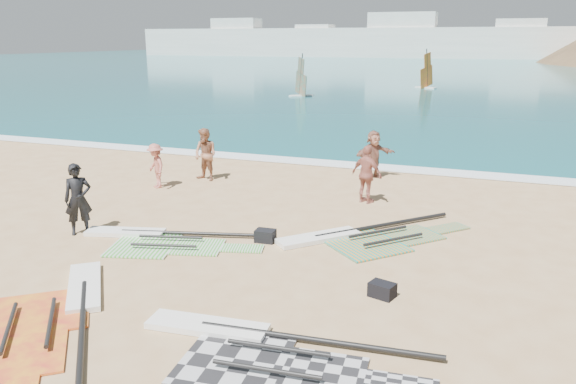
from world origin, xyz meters
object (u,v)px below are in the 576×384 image
(rig_grey, at_px, (255,348))
(gear_bag_near, at_px, (265,236))
(gear_bag_far, at_px, (382,290))
(rig_red, at_px, (57,314))
(beachgoer_back, at_px, (367,174))
(person_wetsuit, at_px, (78,199))
(beachgoer_mid, at_px, (156,166))
(rig_green, at_px, (156,239))
(beachgoer_left, at_px, (206,155))
(beachgoer_right, at_px, (373,155))
(rig_orange, at_px, (362,237))

(rig_grey, height_order, gear_bag_near, gear_bag_near)
(gear_bag_near, xyz_separation_m, gear_bag_far, (3.58, -2.21, -0.01))
(rig_red, xyz_separation_m, beachgoer_back, (3.89, 9.87, 0.91))
(gear_bag_far, height_order, person_wetsuit, person_wetsuit)
(beachgoer_back, bearing_deg, beachgoer_mid, 27.38)
(rig_grey, distance_m, gear_bag_near, 5.43)
(rig_green, distance_m, gear_bag_far, 6.46)
(rig_grey, xyz_separation_m, beachgoer_left, (-6.63, 10.52, 0.95))
(rig_red, relative_size, beachgoer_right, 2.89)
(beachgoer_left, bearing_deg, rig_grey, -43.57)
(beachgoer_back, height_order, beachgoer_right, beachgoer_back)
(beachgoer_mid, bearing_deg, rig_red, -30.71)
(beachgoer_mid, bearing_deg, gear_bag_near, 4.20)
(rig_orange, bearing_deg, person_wetsuit, 150.11)
(beachgoer_back, relative_size, beachgoer_right, 1.02)
(beachgoer_mid, relative_size, beachgoer_back, 0.84)
(rig_red, height_order, gear_bag_near, gear_bag_near)
(rig_red, height_order, person_wetsuit, person_wetsuit)
(rig_orange, height_order, beachgoer_left, beachgoer_left)
(rig_orange, height_order, beachgoer_right, beachgoer_right)
(rig_green, distance_m, beachgoer_right, 9.83)
(beachgoer_right, bearing_deg, rig_red, -151.28)
(gear_bag_far, bearing_deg, person_wetsuit, 173.31)
(gear_bag_far, height_order, beachgoer_mid, beachgoer_mid)
(rig_red, relative_size, person_wetsuit, 2.72)
(rig_green, relative_size, gear_bag_far, 10.03)
(rig_orange, relative_size, gear_bag_far, 9.30)
(rig_green, height_order, rig_red, rig_red)
(rig_green, distance_m, rig_orange, 5.56)
(rig_red, bearing_deg, gear_bag_near, 119.03)
(rig_green, bearing_deg, beachgoer_left, 91.89)
(beachgoer_left, bearing_deg, beachgoer_back, 6.51)
(rig_orange, bearing_deg, rig_green, 155.15)
(beachgoer_back, xyz_separation_m, beachgoer_right, (-0.51, 3.39, -0.02))
(gear_bag_near, bearing_deg, rig_grey, -69.33)
(rig_green, distance_m, beachgoer_mid, 5.80)
(gear_bag_far, relative_size, person_wetsuit, 0.26)
(person_wetsuit, bearing_deg, rig_grey, -71.43)
(rig_grey, distance_m, gear_bag_far, 3.32)
(rig_red, height_order, beachgoer_right, beachgoer_right)
(rig_grey, xyz_separation_m, gear_bag_near, (-1.92, 5.08, 0.12))
(person_wetsuit, xyz_separation_m, beachgoer_back, (6.75, 5.77, -0.04))
(gear_bag_far, distance_m, person_wetsuit, 8.74)
(rig_red, bearing_deg, person_wetsuit, 176.42)
(gear_bag_far, distance_m, beachgoer_mid, 11.24)
(rig_red, distance_m, beachgoer_right, 13.71)
(rig_green, xyz_separation_m, person_wetsuit, (-2.30, -0.20, 0.95))
(rig_orange, relative_size, gear_bag_near, 9.32)
(rig_grey, distance_m, rig_green, 6.21)
(beachgoer_left, bearing_deg, beachgoer_right, 37.28)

